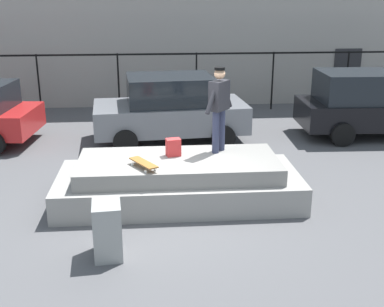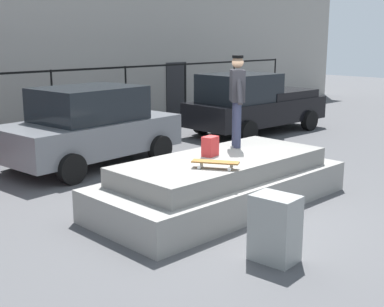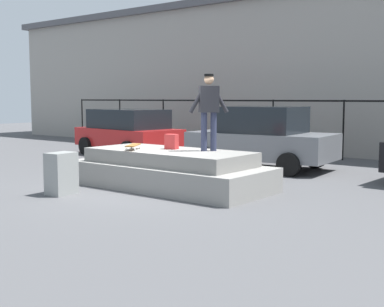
% 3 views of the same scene
% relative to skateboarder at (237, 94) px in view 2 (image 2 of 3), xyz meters
% --- Properties ---
extents(ground_plane, '(60.00, 60.00, 0.00)m').
position_rel_skateboarder_xyz_m(ground_plane, '(-1.14, -0.72, -1.88)').
color(ground_plane, '#4C4C4F').
extents(concrete_ledge, '(4.80, 2.08, 0.88)m').
position_rel_skateboarder_xyz_m(concrete_ledge, '(-0.85, -0.40, -1.48)').
color(concrete_ledge, gray).
rests_on(concrete_ledge, ground_plane).
extents(skateboarder, '(0.67, 0.75, 1.73)m').
position_rel_skateboarder_xyz_m(skateboarder, '(0.00, 0.00, 0.00)').
color(skateboarder, '#2D334C').
rests_on(skateboarder, concrete_ledge).
extents(skateboard, '(0.57, 0.76, 0.12)m').
position_rel_skateboarder_xyz_m(skateboard, '(-1.52, -0.88, -0.90)').
color(skateboard, brown).
rests_on(skateboard, concrete_ledge).
extents(backpack, '(0.31, 0.25, 0.35)m').
position_rel_skateboarder_xyz_m(backpack, '(-0.94, -0.20, -0.83)').
color(backpack, red).
rests_on(backpack, concrete_ledge).
extents(car_grey_sedan_mid, '(4.31, 2.50, 1.82)m').
position_rel_skateboarder_xyz_m(car_grey_sedan_mid, '(-0.85, 3.74, -0.96)').
color(car_grey_sedan_mid, slate).
rests_on(car_grey_sedan_mid, ground_plane).
extents(car_black_pickup_far, '(4.82, 2.22, 1.86)m').
position_rel_skateboarder_xyz_m(car_black_pickup_far, '(5.12, 3.72, -0.95)').
color(car_black_pickup_far, black).
rests_on(car_black_pickup_far, ground_plane).
extents(utility_box, '(0.49, 0.64, 0.91)m').
position_rel_skateboarder_xyz_m(utility_box, '(-2.08, -2.50, -1.43)').
color(utility_box, gray).
rests_on(utility_box, ground_plane).
extents(fence_row, '(24.06, 0.06, 2.01)m').
position_rel_skateboarder_xyz_m(fence_row, '(-1.14, 7.23, -0.45)').
color(fence_row, black).
rests_on(fence_row, ground_plane).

